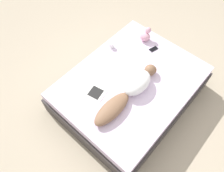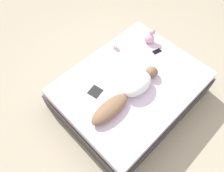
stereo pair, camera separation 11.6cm
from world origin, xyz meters
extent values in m
plane|color=#B7A88E|center=(0.00, 0.00, 0.00)|extent=(12.00, 12.00, 0.00)
cube|color=#383333|center=(0.00, 0.00, 0.17)|extent=(1.71, 2.20, 0.34)
cube|color=silver|center=(0.00, 0.00, 0.42)|extent=(1.65, 2.14, 0.17)
ellipsoid|color=brown|center=(0.13, -0.58, 0.58)|extent=(0.25, 0.64, 0.14)
ellipsoid|color=white|center=(0.13, -0.04, 0.62)|extent=(0.32, 0.50, 0.23)
ellipsoid|color=brown|center=(0.13, 0.30, 0.60)|extent=(0.18, 0.16, 0.09)
sphere|color=brown|center=(0.13, 0.28, 0.60)|extent=(0.17, 0.17, 0.17)
cube|color=white|center=(-0.51, -0.57, 0.51)|extent=(0.32, 0.31, 0.01)
cube|color=white|center=(-0.24, -0.52, 0.51)|extent=(0.32, 0.31, 0.01)
cube|color=black|center=(-0.24, -0.52, 0.52)|extent=(0.21, 0.21, 0.00)
cylinder|color=white|center=(-0.67, 0.30, 0.56)|extent=(0.08, 0.08, 0.09)
cylinder|color=black|center=(-0.67, 0.30, 0.59)|extent=(0.07, 0.07, 0.01)
torus|color=white|center=(-0.63, 0.30, 0.56)|extent=(0.05, 0.01, 0.05)
cube|color=black|center=(-0.12, 0.74, 0.52)|extent=(0.11, 0.16, 0.01)
cube|color=black|center=(-0.12, 0.74, 0.52)|extent=(0.09, 0.13, 0.00)
ellipsoid|color=#DB9EB2|center=(-0.36, 0.81, 0.59)|extent=(0.18, 0.16, 0.15)
sphere|color=#DB9EB2|center=(-0.36, 0.87, 0.69)|extent=(0.10, 0.10, 0.10)
camera|label=1|loc=(1.03, -1.59, 3.23)|focal=35.00mm
camera|label=2|loc=(1.12, -1.51, 3.23)|focal=35.00mm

